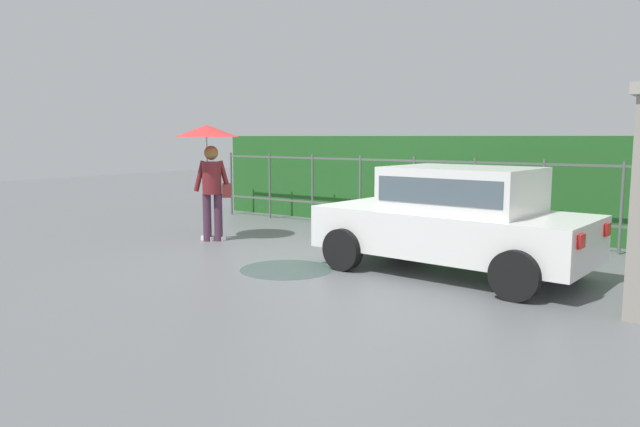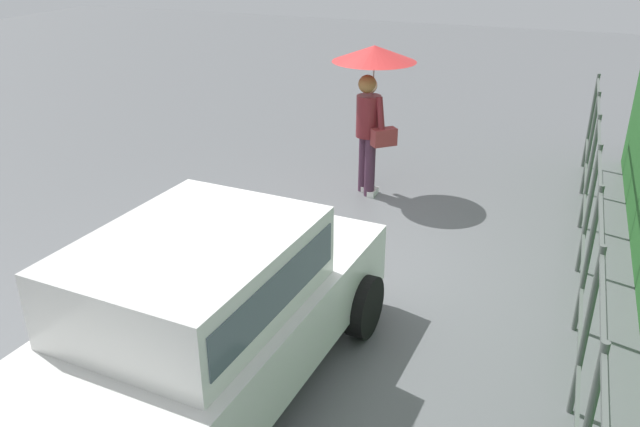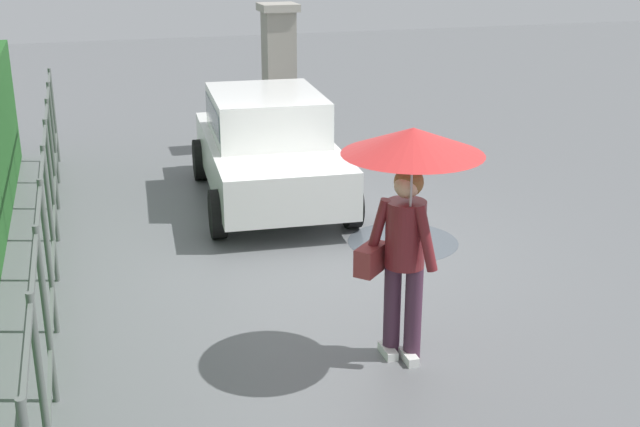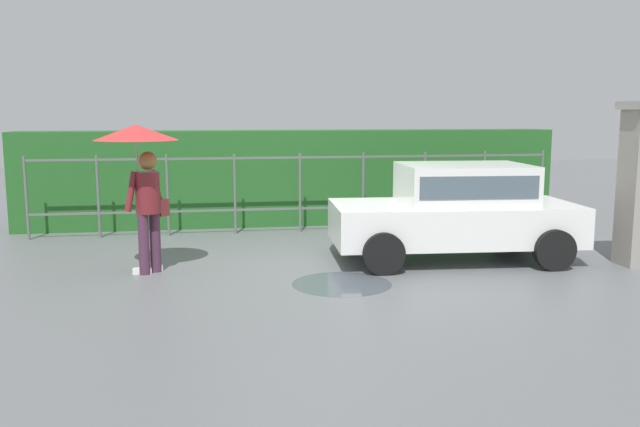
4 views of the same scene
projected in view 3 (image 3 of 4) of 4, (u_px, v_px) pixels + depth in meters
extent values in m
plane|color=slate|center=(327.00, 259.00, 9.35)|extent=(40.00, 40.00, 0.00)
cube|color=white|center=(269.00, 160.00, 11.15)|extent=(3.80, 1.88, 0.60)
cube|color=white|center=(266.00, 115.00, 11.09)|extent=(1.99, 1.56, 0.60)
cube|color=#4C5B66|center=(266.00, 113.00, 11.08)|extent=(1.84, 1.57, 0.33)
cylinder|color=black|center=(352.00, 204.00, 10.27)|extent=(0.61, 0.22, 0.60)
cylinder|color=black|center=(217.00, 214.00, 9.92)|extent=(0.61, 0.22, 0.60)
cylinder|color=black|center=(310.00, 153.00, 12.57)|extent=(0.61, 0.22, 0.60)
cylinder|color=black|center=(200.00, 160.00, 12.22)|extent=(0.61, 0.22, 0.60)
cube|color=red|center=(284.00, 118.00, 12.93)|extent=(0.07, 0.20, 0.16)
cube|color=red|center=(214.00, 121.00, 12.70)|extent=(0.07, 0.20, 0.16)
cylinder|color=#47283D|center=(413.00, 314.00, 7.08)|extent=(0.15, 0.15, 0.86)
cylinder|color=#47283D|center=(392.00, 309.00, 7.17)|extent=(0.15, 0.15, 0.86)
cube|color=white|center=(409.00, 357.00, 7.16)|extent=(0.26, 0.10, 0.08)
cube|color=white|center=(388.00, 351.00, 7.26)|extent=(0.26, 0.10, 0.08)
cylinder|color=maroon|center=(405.00, 234.00, 6.89)|extent=(0.34, 0.34, 0.58)
sphere|color=#DBAD89|center=(407.00, 185.00, 6.75)|extent=(0.22, 0.22, 0.22)
sphere|color=olive|center=(409.00, 182.00, 6.76)|extent=(0.25, 0.25, 0.25)
cylinder|color=maroon|center=(426.00, 238.00, 6.71)|extent=(0.23, 0.22, 0.56)
cylinder|color=maroon|center=(378.00, 229.00, 6.92)|extent=(0.23, 0.22, 0.56)
cylinder|color=#B2B2B7|center=(411.00, 200.00, 6.65)|extent=(0.02, 0.02, 0.77)
cone|color=red|center=(413.00, 141.00, 6.49)|extent=(1.16, 1.16, 0.22)
cube|color=maroon|center=(371.00, 259.00, 6.99)|extent=(0.35, 0.36, 0.24)
cube|color=gray|center=(279.00, 83.00, 13.50)|extent=(0.48, 0.48, 2.30)
cube|color=#9E998E|center=(278.00, 7.00, 13.10)|extent=(0.60, 0.60, 0.12)
cylinder|color=#59605B|center=(43.00, 400.00, 5.21)|extent=(0.05, 0.05, 1.50)
cylinder|color=#59605B|center=(46.00, 317.00, 6.32)|extent=(0.05, 0.05, 1.50)
cylinder|color=#59605B|center=(49.00, 258.00, 7.43)|extent=(0.05, 0.05, 1.50)
cylinder|color=#59605B|center=(50.00, 215.00, 8.54)|extent=(0.05, 0.05, 1.50)
cylinder|color=#59605B|center=(52.00, 182.00, 9.65)|extent=(0.05, 0.05, 1.50)
cylinder|color=#59605B|center=(53.00, 155.00, 10.76)|extent=(0.05, 0.05, 1.50)
cylinder|color=#59605B|center=(54.00, 134.00, 11.87)|extent=(0.05, 0.05, 1.50)
cylinder|color=#59605B|center=(54.00, 116.00, 12.98)|extent=(0.05, 0.05, 1.50)
cube|color=#59605B|center=(43.00, 153.00, 8.32)|extent=(9.82, 0.03, 0.04)
cube|color=#59605B|center=(53.00, 242.00, 8.64)|extent=(9.82, 0.03, 0.04)
cylinder|color=#4C545B|center=(403.00, 242.00, 9.87)|extent=(1.33, 1.33, 0.00)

